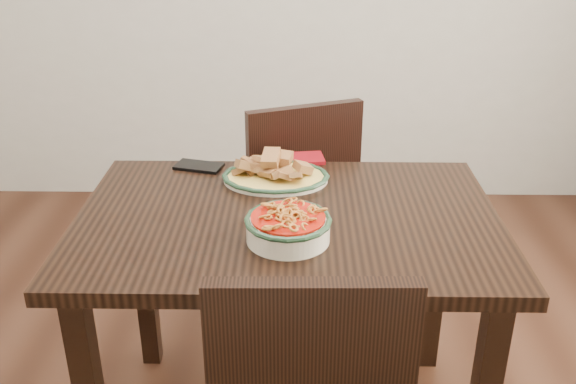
{
  "coord_description": "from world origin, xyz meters",
  "views": [
    {
      "loc": [
        0.13,
        -1.53,
        1.55
      ],
      "look_at": [
        0.11,
        0.04,
        0.81
      ],
      "focal_mm": 40.0,
      "sensor_mm": 36.0,
      "label": 1
    }
  ],
  "objects_px": {
    "dining_table": "(288,248)",
    "fish_plate": "(276,167)",
    "smartphone": "(199,166)",
    "noodle_bowl": "(288,224)",
    "chair_far": "(294,197)"
  },
  "relations": [
    {
      "from": "noodle_bowl",
      "to": "smartphone",
      "type": "distance_m",
      "value": 0.55
    },
    {
      "from": "fish_plate",
      "to": "noodle_bowl",
      "type": "bearing_deg",
      "value": -83.21
    },
    {
      "from": "dining_table",
      "to": "fish_plate",
      "type": "relative_size",
      "value": 3.64
    },
    {
      "from": "dining_table",
      "to": "smartphone",
      "type": "height_order",
      "value": "smartphone"
    },
    {
      "from": "fish_plate",
      "to": "smartphone",
      "type": "xyz_separation_m",
      "value": [
        -0.25,
        0.1,
        -0.04
      ]
    },
    {
      "from": "chair_far",
      "to": "fish_plate",
      "type": "bearing_deg",
      "value": 61.18
    },
    {
      "from": "fish_plate",
      "to": "smartphone",
      "type": "bearing_deg",
      "value": 158.46
    },
    {
      "from": "dining_table",
      "to": "noodle_bowl",
      "type": "xyz_separation_m",
      "value": [
        0.0,
        -0.14,
        0.15
      ]
    },
    {
      "from": "smartphone",
      "to": "noodle_bowl",
      "type": "bearing_deg",
      "value": -42.68
    },
    {
      "from": "noodle_bowl",
      "to": "smartphone",
      "type": "height_order",
      "value": "noodle_bowl"
    },
    {
      "from": "dining_table",
      "to": "smartphone",
      "type": "bearing_deg",
      "value": 131.57
    },
    {
      "from": "chair_far",
      "to": "noodle_bowl",
      "type": "relative_size",
      "value": 4.04
    },
    {
      "from": "fish_plate",
      "to": "noodle_bowl",
      "type": "relative_size",
      "value": 1.43
    },
    {
      "from": "dining_table",
      "to": "fish_plate",
      "type": "distance_m",
      "value": 0.28
    },
    {
      "from": "fish_plate",
      "to": "dining_table",
      "type": "bearing_deg",
      "value": -79.89
    }
  ]
}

